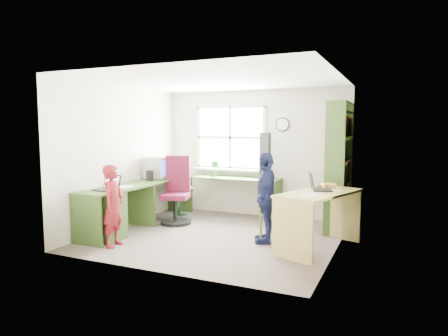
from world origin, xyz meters
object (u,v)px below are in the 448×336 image
Objects in this scene: wooden_chair at (271,209)px; laptop_right at (317,186)px; bookshelf at (339,170)px; cd_tower at (265,156)px; right_desk at (319,208)px; person_green at (183,186)px; swivel_chair at (177,194)px; laptop_left at (108,187)px; person_red at (113,206)px; l_desk at (137,204)px; crt_monitor at (158,168)px; person_navy at (266,198)px; potted_plant at (214,169)px.

laptop_right is at bearing 1.54° from wooden_chair.
bookshelf is 1.40m from cd_tower.
person_green is at bearing 178.71° from right_desk.
laptop_left is at bearing -124.60° from swivel_chair.
right_desk is at bearing -122.78° from person_green.
laptop_left is 0.30× the size of person_green.
person_red is (-2.78, -2.26, -0.42)m from bookshelf.
bookshelf is at bearing -10.52° from cd_tower.
cd_tower reaches higher than laptop_left.
bookshelf reaches higher than l_desk.
crt_monitor is at bearing 146.73° from swivel_chair.
person_navy is at bearing -70.15° from cd_tower.
laptop_right is (2.96, 0.92, 0.06)m from laptop_left.
l_desk is at bearing -109.58° from potted_plant.
l_desk is at bearing -155.96° from right_desk.
l_desk is 1.09m from crt_monitor.
crt_monitor is 1.23× the size of laptop_left.
person_green is at bearing -10.17° from person_red.
person_red reaches higher than crt_monitor.
l_desk is 1.40× the size of bookshelf.
right_desk is 3.45× the size of crt_monitor.
cd_tower is (1.34, 0.94, 0.67)m from swivel_chair.
person_green is at bearing -137.14° from potted_plant.
person_navy reaches higher than l_desk.
cd_tower reaches higher than l_desk.
laptop_left is at bearing -90.46° from person_navy.
right_desk is 3.49× the size of laptop_right.
wooden_chair is at bearing -29.57° from swivel_chair.
crt_monitor is 2.41m from person_navy.
potted_plant is at bearing 175.00° from bookshelf.
laptop_left is at bearing -147.47° from bookshelf.
potted_plant reaches higher than right_desk.
cd_tower is (-1.36, 0.28, 0.17)m from bookshelf.
potted_plant is at bearing 41.44° from laptop_right.
right_desk is 2.67m from swivel_chair.
swivel_chair is at bearing 169.83° from wooden_chair.
l_desk is 2.21× the size of person_navy.
bookshelf reaches higher than potted_plant.
laptop_left is 2.31m from potted_plant.
laptop_right is at bearing -26.48° from swivel_chair.
person_red is (0.17, -0.79, 0.13)m from l_desk.
laptop_right is 1.84m from cd_tower.
cd_tower is at bearing 168.28° from bookshelf.
crt_monitor is 1.81m from person_red.
bookshelf reaches higher than wooden_chair.
laptop_right is at bearing -5.15° from crt_monitor.
potted_plant is (-1.00, -0.08, -0.27)m from cd_tower.
swivel_chair is 3.29× the size of laptop_left.
laptop_left is 3.10m from laptop_right.
potted_plant is at bearing 46.98° from crt_monitor.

